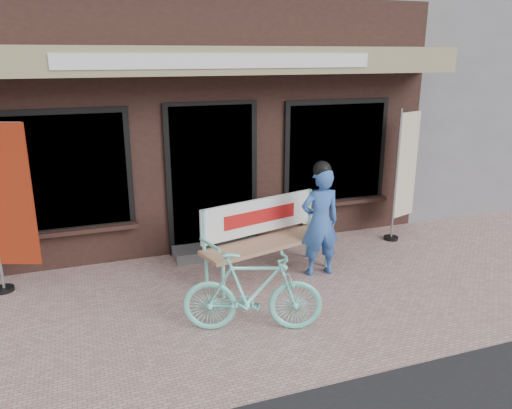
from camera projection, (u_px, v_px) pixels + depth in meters
name	position (u px, v px, depth m)	size (l,w,h in m)	color
ground	(259.00, 310.00, 5.76)	(70.00, 70.00, 0.00)	tan
storefront	(169.00, 45.00, 9.36)	(7.00, 6.77, 6.00)	black
neighbor_right_near	(499.00, 55.00, 12.64)	(10.00, 7.00, 5.60)	slate
bench	(265.00, 232.00, 6.55)	(1.92, 0.93, 1.01)	#74E3D0
person	(320.00, 220.00, 6.49)	(0.55, 0.37, 1.54)	#3360B0
bicycle	(253.00, 292.00, 5.21)	(0.42, 1.48, 0.89)	#74E3D0
nobori_red	(9.00, 205.00, 5.89)	(0.64, 0.34, 2.17)	gray
nobori_cream	(404.00, 172.00, 7.76)	(0.61, 0.31, 2.06)	gray
menu_stand	(313.00, 213.00, 7.90)	(0.40, 0.20, 0.80)	black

